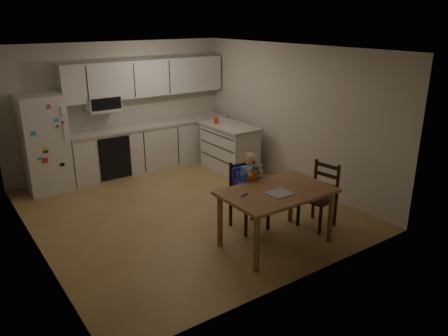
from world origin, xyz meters
name	(u,v)px	position (x,y,z in m)	size (l,w,h in m)	color
room	(168,128)	(0.00, 0.48, 1.25)	(4.52, 5.01, 2.51)	olive
refrigerator	(44,143)	(-1.55, 2.15, 0.85)	(0.72, 0.70, 1.70)	silver
kitchen_run	(149,125)	(0.50, 2.24, 0.88)	(3.37, 0.62, 2.15)	silver
kitchen_island	(230,148)	(1.68, 1.12, 0.47)	(0.66, 1.27, 0.94)	silver
red_cup	(216,121)	(1.54, 1.37, 0.99)	(0.09, 0.09, 0.11)	red
dining_table	(277,198)	(0.43, -1.68, 0.68)	(1.46, 0.94, 0.78)	brown
napkin	(279,193)	(0.38, -1.79, 0.79)	(0.30, 0.26, 0.01)	#A7A7AC
toddler_spoon	(244,195)	(-0.04, -1.58, 0.79)	(0.02, 0.02, 0.12)	#2A28C2
chair_booster	(248,182)	(0.43, -1.06, 0.70)	(0.46, 0.46, 1.16)	black
chair_side	(322,190)	(1.38, -1.62, 0.54)	(0.48, 0.48, 0.95)	black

